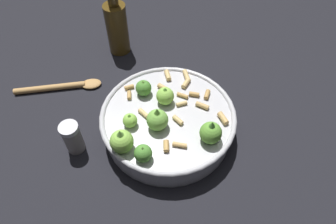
{
  "coord_description": "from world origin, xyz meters",
  "views": [
    {
      "loc": [
        0.18,
        0.38,
        0.59
      ],
      "look_at": [
        0.0,
        0.0,
        0.07
      ],
      "focal_mm": 32.56,
      "sensor_mm": 36.0,
      "label": 1
    }
  ],
  "objects_px": {
    "olive_oil_bottle": "(118,26)",
    "wooden_spoon": "(64,87)",
    "pepper_shaker": "(73,138)",
    "cooking_pan": "(167,121)"
  },
  "relations": [
    {
      "from": "olive_oil_bottle",
      "to": "wooden_spoon",
      "type": "bearing_deg",
      "value": 23.76
    },
    {
      "from": "cooking_pan",
      "to": "pepper_shaker",
      "type": "relative_size",
      "value": 3.74
    },
    {
      "from": "cooking_pan",
      "to": "wooden_spoon",
      "type": "distance_m",
      "value": 0.31
    },
    {
      "from": "cooking_pan",
      "to": "wooden_spoon",
      "type": "height_order",
      "value": "cooking_pan"
    },
    {
      "from": "cooking_pan",
      "to": "olive_oil_bottle",
      "type": "bearing_deg",
      "value": -91.28
    },
    {
      "from": "pepper_shaker",
      "to": "wooden_spoon",
      "type": "xyz_separation_m",
      "value": [
        -0.02,
        -0.19,
        -0.03
      ]
    },
    {
      "from": "olive_oil_bottle",
      "to": "wooden_spoon",
      "type": "distance_m",
      "value": 0.22
    },
    {
      "from": "pepper_shaker",
      "to": "wooden_spoon",
      "type": "bearing_deg",
      "value": -95.47
    },
    {
      "from": "olive_oil_bottle",
      "to": "wooden_spoon",
      "type": "relative_size",
      "value": 0.89
    },
    {
      "from": "olive_oil_bottle",
      "to": "pepper_shaker",
      "type": "bearing_deg",
      "value": 52.94
    }
  ]
}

